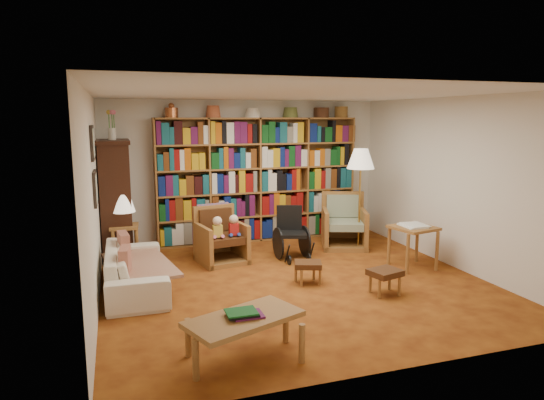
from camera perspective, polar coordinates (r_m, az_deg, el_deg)
name	(u,v)px	position (r m, az deg, el deg)	size (l,w,h in m)	color
floor	(293,281)	(6.70, 2.54, -9.49)	(5.00, 5.00, 0.00)	#9C5418
ceiling	(295,94)	(6.34, 2.72, 12.39)	(5.00, 5.00, 0.00)	silver
wall_back	(245,171)	(8.77, -3.15, 3.44)	(5.00, 5.00, 0.00)	white
wall_front	(399,232)	(4.20, 14.76, -3.71)	(5.00, 5.00, 0.00)	white
wall_left	(93,200)	(6.00, -20.31, -0.02)	(5.00, 5.00, 0.00)	white
wall_right	(452,183)	(7.64, 20.47, 1.93)	(5.00, 5.00, 0.00)	white
bookshelf	(259,176)	(8.66, -1.57, 2.85)	(3.60, 0.30, 2.42)	olive
curio_cabinet	(115,198)	(8.02, -17.94, 0.27)	(0.50, 0.95, 2.40)	#32180D
framed_pictures	(94,166)	(6.25, -20.21, 3.82)	(0.03, 0.52, 0.97)	black
sofa	(136,269)	(6.57, -15.74, -7.77)	(0.73, 1.86, 0.54)	silver
sofa_throw	(140,266)	(6.56, -15.31, -7.51)	(0.76, 1.41, 0.04)	#C3AA8E
cushion_left	(124,249)	(6.85, -17.03, -5.55)	(0.12, 0.38, 0.38)	maroon
cushion_right	(125,264)	(6.18, -16.89, -7.20)	(0.11, 0.35, 0.35)	maroon
side_table_lamp	(125,235)	(7.77, -16.95, -3.91)	(0.44, 0.44, 0.58)	olive
table_lamp	(123,204)	(7.68, -17.12, -0.47)	(0.36, 0.36, 0.48)	#BC903C
armchair_leather	(220,238)	(7.56, -6.09, -4.51)	(0.80, 0.83, 0.86)	olive
armchair_sage	(342,226)	(8.47, 8.19, -3.04)	(0.99, 0.99, 0.92)	olive
wheelchair	(292,235)	(7.66, 2.34, -4.10)	(0.51, 0.66, 0.83)	black
floor_lamp	(361,163)	(8.10, 10.39, 4.31)	(0.45, 0.45, 1.70)	#BC903C
side_table_papers	(413,233)	(7.43, 16.28, -3.73)	(0.67, 0.67, 0.65)	olive
footstool_a	(308,266)	(6.54, 4.25, -7.73)	(0.43, 0.40, 0.30)	#442412
footstool_b	(385,274)	(6.30, 13.16, -8.50)	(0.45, 0.41, 0.32)	#442412
coffee_table	(244,322)	(4.54, -3.31, -14.09)	(1.17, 0.87, 0.47)	olive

